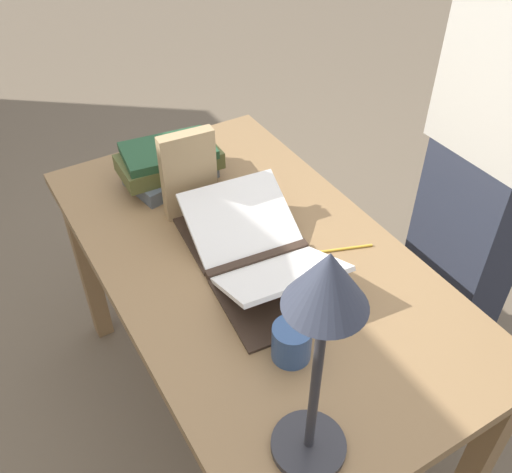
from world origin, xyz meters
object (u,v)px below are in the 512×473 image
(open_book, at_px, (259,252))
(reading_lamp, at_px, (323,319))
(pencil, at_px, (344,249))
(book_stack_tall, at_px, (170,164))
(person_reader, at_px, (496,142))
(coffee_mug, at_px, (292,342))
(book_standing_upright, at_px, (189,174))

(open_book, height_order, reading_lamp, reading_lamp)
(pencil, bearing_deg, book_stack_tall, 26.53)
(reading_lamp, relative_size, person_reader, 0.28)
(reading_lamp, distance_m, pencil, 0.69)
(open_book, relative_size, pencil, 3.59)
(pencil, distance_m, person_reader, 0.55)
(coffee_mug, bearing_deg, book_standing_upright, -3.59)
(book_stack_tall, xyz_separation_m, pencil, (-0.53, -0.26, -0.06))
(open_book, distance_m, person_reader, 0.76)
(book_standing_upright, distance_m, person_reader, 0.87)
(open_book, relative_size, coffee_mug, 5.03)
(book_stack_tall, xyz_separation_m, person_reader, (-0.52, -0.78, 0.11))
(person_reader, bearing_deg, book_standing_upright, -113.92)
(open_book, height_order, book_stack_tall, book_stack_tall)
(person_reader, bearing_deg, reading_lamp, -65.58)
(reading_lamp, bearing_deg, book_stack_tall, -8.50)
(coffee_mug, bearing_deg, book_stack_tall, -3.68)
(coffee_mug, xyz_separation_m, person_reader, (0.22, -0.83, 0.12))
(open_book, bearing_deg, book_stack_tall, 11.15)
(book_standing_upright, distance_m, coffee_mug, 0.58)
(book_stack_tall, distance_m, person_reader, 0.95)
(book_stack_tall, bearing_deg, reading_lamp, 171.50)
(book_stack_tall, bearing_deg, coffee_mug, 176.32)
(reading_lamp, xyz_separation_m, person_reader, (0.42, -0.93, -0.20))
(coffee_mug, distance_m, person_reader, 0.87)
(book_stack_tall, relative_size, book_standing_upright, 1.19)
(reading_lamp, relative_size, coffee_mug, 4.64)
(reading_lamp, relative_size, pencil, 3.31)
(reading_lamp, xyz_separation_m, coffee_mug, (0.20, -0.09, -0.33))
(book_standing_upright, bearing_deg, reading_lamp, 175.31)
(pencil, height_order, person_reader, person_reader)
(coffee_mug, bearing_deg, person_reader, -75.22)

